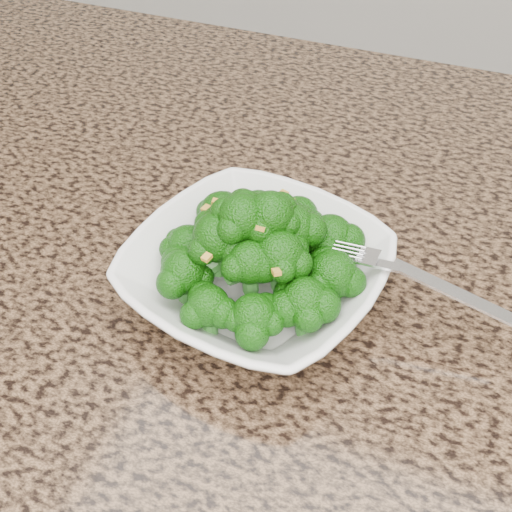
% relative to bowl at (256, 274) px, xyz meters
% --- Properties ---
extents(granite_counter, '(1.64, 1.04, 0.03)m').
position_rel_bowl_xyz_m(granite_counter, '(0.04, 0.00, -0.04)').
color(granite_counter, brown).
rests_on(granite_counter, cabinet).
extents(bowl, '(0.27, 0.27, 0.05)m').
position_rel_bowl_xyz_m(bowl, '(0.00, 0.00, 0.00)').
color(bowl, white).
rests_on(bowl, granite_counter).
extents(broccoli_pile, '(0.20, 0.20, 0.08)m').
position_rel_bowl_xyz_m(broccoli_pile, '(0.00, 0.00, 0.07)').
color(broccoli_pile, '#125009').
rests_on(broccoli_pile, bowl).
extents(garlic_topping, '(0.12, 0.12, 0.01)m').
position_rel_bowl_xyz_m(garlic_topping, '(0.00, 0.00, 0.11)').
color(garlic_topping, gold).
rests_on(garlic_topping, broccoli_pile).
extents(fork, '(0.18, 0.04, 0.01)m').
position_rel_bowl_xyz_m(fork, '(0.12, 0.02, 0.03)').
color(fork, silver).
rests_on(fork, bowl).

